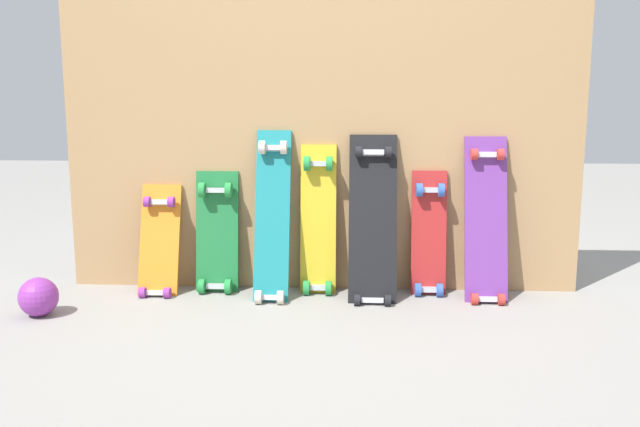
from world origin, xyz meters
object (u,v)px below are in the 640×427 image
(skateboard_yellow, at_px, (318,226))
(skateboard_red, at_px, (429,240))
(skateboard_teal, at_px, (272,222))
(skateboard_purple, at_px, (486,227))
(rubber_ball, at_px, (38,297))
(skateboard_green, at_px, (217,238))
(skateboard_orange, at_px, (159,248))
(skateboard_black, at_px, (373,226))

(skateboard_yellow, bearing_deg, skateboard_red, 0.21)
(skateboard_teal, xyz_separation_m, skateboard_yellow, (0.21, 0.08, -0.03))
(skateboard_red, distance_m, skateboard_purple, 0.27)
(rubber_ball, bearing_deg, skateboard_yellow, 20.11)
(skateboard_yellow, xyz_separation_m, skateboard_red, (0.52, 0.00, -0.06))
(skateboard_green, relative_size, skateboard_yellow, 0.83)
(skateboard_orange, xyz_separation_m, skateboard_red, (1.28, 0.05, 0.04))
(skateboard_teal, relative_size, rubber_ball, 5.00)
(skateboard_teal, bearing_deg, skateboard_black, 0.30)
(skateboard_black, bearing_deg, skateboard_purple, 2.46)
(rubber_ball, bearing_deg, skateboard_black, 13.77)
(skateboard_yellow, distance_m, skateboard_red, 0.53)
(rubber_ball, bearing_deg, skateboard_purple, 10.83)
(skateboard_orange, distance_m, skateboard_black, 1.02)
(skateboard_teal, relative_size, skateboard_red, 1.30)
(skateboard_purple, distance_m, rubber_ball, 2.01)
(skateboard_green, height_order, skateboard_teal, skateboard_teal)
(skateboard_red, height_order, skateboard_purple, skateboard_purple)
(skateboard_orange, xyz_separation_m, skateboard_yellow, (0.76, 0.05, 0.10))
(skateboard_teal, bearing_deg, skateboard_yellow, 21.38)
(skateboard_black, xyz_separation_m, rubber_ball, (-1.43, -0.35, -0.26))
(skateboard_orange, height_order, skateboard_black, skateboard_black)
(skateboard_teal, bearing_deg, skateboard_orange, 176.51)
(skateboard_black, xyz_separation_m, skateboard_purple, (0.52, 0.02, -0.00))
(skateboard_green, distance_m, skateboard_yellow, 0.49)
(skateboard_red, relative_size, rubber_ball, 3.85)
(skateboard_teal, xyz_separation_m, skateboard_purple, (0.99, 0.02, -0.02))
(skateboard_green, height_order, skateboard_red, skateboard_red)
(skateboard_teal, height_order, skateboard_purple, skateboard_teal)
(skateboard_yellow, bearing_deg, skateboard_teal, -158.62)
(skateboard_red, bearing_deg, skateboard_yellow, -179.79)
(skateboard_orange, xyz_separation_m, skateboard_green, (0.27, 0.04, 0.04))
(skateboard_yellow, bearing_deg, skateboard_black, -17.26)
(skateboard_black, height_order, skateboard_red, skateboard_black)
(skateboard_teal, relative_size, skateboard_black, 1.02)
(skateboard_yellow, height_order, skateboard_black, skateboard_black)
(skateboard_teal, bearing_deg, skateboard_red, 6.53)
(skateboard_green, relative_size, rubber_ball, 3.78)
(skateboard_green, relative_size, skateboard_purple, 0.78)
(skateboard_green, xyz_separation_m, skateboard_teal, (0.28, -0.08, 0.09))
(skateboard_black, distance_m, skateboard_red, 0.29)
(skateboard_green, xyz_separation_m, skateboard_yellow, (0.49, 0.01, 0.06))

